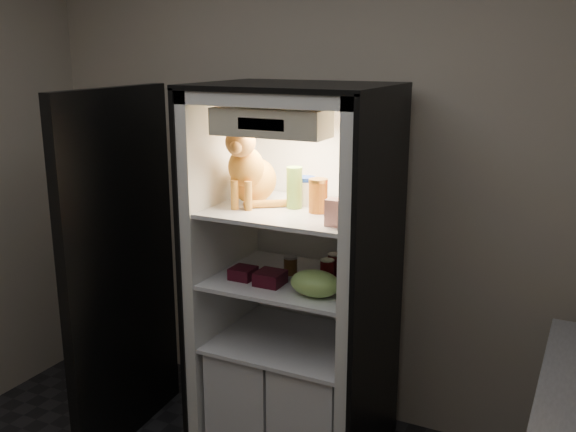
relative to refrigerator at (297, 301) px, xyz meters
name	(u,v)px	position (x,y,z in m)	size (l,w,h in m)	color
room_shell	(89,196)	(0.00, -1.38, 0.83)	(3.60, 3.60, 3.60)	white
refrigerator	(297,301)	(0.00, 0.00, 0.00)	(0.90, 0.72, 1.88)	white
fridge_door	(121,273)	(-0.85, -0.33, 0.12)	(0.13, 0.87, 1.85)	black
tabby_cat	(250,172)	(-0.22, -0.07, 0.66)	(0.38, 0.42, 0.43)	orange
parmesan_shaker	(294,188)	(0.01, -0.05, 0.60)	(0.08, 0.08, 0.20)	#268C36
mayo_tub	(305,191)	(0.02, 0.03, 0.57)	(0.10, 0.10, 0.14)	white
salsa_jar	(318,196)	(0.14, -0.08, 0.58)	(0.09, 0.09, 0.16)	maroon
pepper_jar	(354,189)	(0.28, 0.03, 0.60)	(0.12, 0.12, 0.20)	maroon
cream_carton	(334,212)	(0.30, -0.26, 0.56)	(0.07, 0.07, 0.12)	silver
soda_can_a	(334,266)	(0.19, 0.03, 0.21)	(0.07, 0.07, 0.12)	black
soda_can_b	(348,274)	(0.29, -0.06, 0.21)	(0.07, 0.07, 0.13)	black
soda_can_c	(327,272)	(0.19, -0.08, 0.21)	(0.07, 0.07, 0.13)	black
condiment_jar	(290,265)	(-0.03, -0.02, 0.20)	(0.07, 0.07, 0.09)	#503317
grape_bag	(315,283)	(0.20, -0.23, 0.21)	(0.24, 0.17, 0.12)	#97C85D
berry_box_left	(243,273)	(-0.21, -0.18, 0.18)	(0.11, 0.11, 0.06)	#470B1A
berry_box_right	(270,278)	(-0.05, -0.19, 0.18)	(0.13, 0.13, 0.06)	#470B1A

